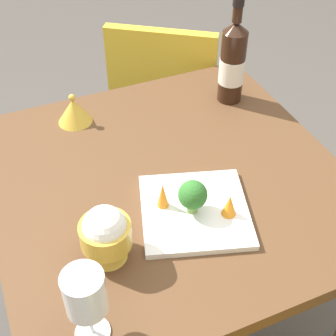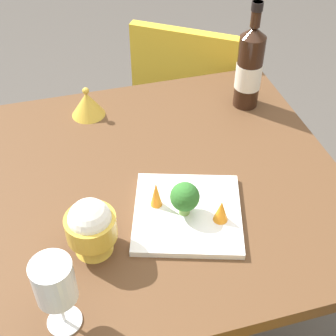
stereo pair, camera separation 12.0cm
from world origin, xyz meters
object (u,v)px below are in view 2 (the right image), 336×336
object	(u,v)px
rice_bowl_lid	(87,104)
carrot_garnish_left	(156,194)
chair_near_window	(189,97)
wine_glass	(54,283)
wine_bottle	(249,67)
serving_plate	(187,213)
rice_bowl	(91,227)
broccoli_floret	(186,197)
carrot_garnish_right	(221,211)

from	to	relation	value
rice_bowl_lid	carrot_garnish_left	distance (m)	0.44
chair_near_window	wine_glass	xyz separation A→B (m)	(-0.57, -0.99, 0.35)
chair_near_window	wine_bottle	xyz separation A→B (m)	(0.05, -0.40, 0.35)
chair_near_window	serving_plate	world-z (taller)	chair_near_window
rice_bowl	carrot_garnish_left	bearing A→B (deg)	26.11
chair_near_window	carrot_garnish_left	size ratio (longest dim) A/B	12.30
wine_glass	rice_bowl_lid	world-z (taller)	wine_glass
broccoli_floret	wine_bottle	bearing A→B (deg)	51.81
chair_near_window	rice_bowl_lid	world-z (taller)	chair_near_window
wine_glass	wine_bottle	bearing A→B (deg)	43.98
carrot_garnish_left	rice_bowl_lid	bearing A→B (deg)	103.18
wine_bottle	rice_bowl	distance (m)	0.69
broccoli_floret	wine_glass	bearing A→B (deg)	-146.93
wine_bottle	serving_plate	world-z (taller)	wine_bottle
broccoli_floret	carrot_garnish_left	bearing A→B (deg)	144.94
rice_bowl_lid	broccoli_floret	distance (m)	0.50
wine_glass	broccoli_floret	world-z (taller)	wine_glass
carrot_garnish_left	wine_glass	bearing A→B (deg)	-135.53
broccoli_floret	carrot_garnish_left	distance (m)	0.07
chair_near_window	wine_glass	distance (m)	1.20
wine_glass	rice_bowl	xyz separation A→B (m)	(0.08, 0.16, -0.05)
chair_near_window	serving_plate	xyz separation A→B (m)	(-0.26, -0.79, 0.23)
broccoli_floret	rice_bowl	bearing A→B (deg)	-170.44
serving_plate	wine_bottle	bearing A→B (deg)	52.14
rice_bowl_lid	carrot_garnish_right	size ratio (longest dim) A/B	1.72
rice_bowl_lid	carrot_garnish_right	distance (m)	0.56
chair_near_window	rice_bowl_lid	bearing A→B (deg)	-108.13
carrot_garnish_right	carrot_garnish_left	bearing A→B (deg)	146.82
wine_bottle	chair_near_window	bearing A→B (deg)	97.01
broccoli_floret	chair_near_window	bearing A→B (deg)	71.69
rice_bowl	carrot_garnish_left	size ratio (longest dim) A/B	2.05
broccoli_floret	rice_bowl_lid	bearing A→B (deg)	108.82
rice_bowl	broccoli_floret	distance (m)	0.22
rice_bowl	carrot_garnish_left	distance (m)	0.18
chair_near_window	wine_glass	bearing A→B (deg)	-85.47
wine_bottle	broccoli_floret	bearing A→B (deg)	-128.19
serving_plate	carrot_garnish_left	distance (m)	0.09
wine_glass	carrot_garnish_right	xyz separation A→B (m)	(0.37, 0.16, -0.08)
broccoli_floret	carrot_garnish_right	xyz separation A→B (m)	(0.07, -0.04, -0.02)
chair_near_window	broccoli_floret	xyz separation A→B (m)	(-0.26, -0.79, 0.29)
rice_bowl	carrot_garnish_right	xyz separation A→B (m)	(0.29, -0.01, -0.03)
wine_glass	serving_plate	xyz separation A→B (m)	(0.31, 0.20, -0.12)
rice_bowl	serving_plate	size ratio (longest dim) A/B	0.45
wine_glass	carrot_garnish_left	size ratio (longest dim) A/B	2.59
wine_bottle	wine_glass	bearing A→B (deg)	-136.02
wine_glass	serving_plate	size ratio (longest dim) A/B	0.57
wine_glass	broccoli_floret	size ratio (longest dim) A/B	2.09
rice_bowl_lid	carrot_garnish_left	xyz separation A→B (m)	(0.10, -0.43, 0.01)
serving_plate	broccoli_floret	size ratio (longest dim) A/B	3.65
rice_bowl_lid	serving_plate	world-z (taller)	rice_bowl_lid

